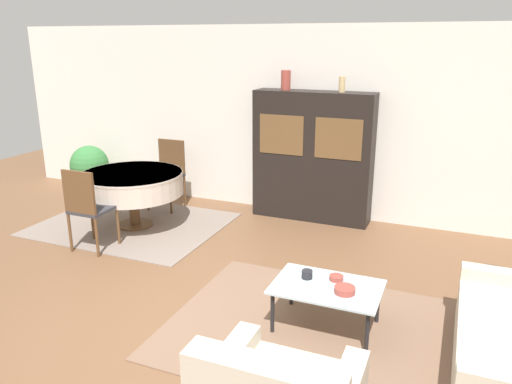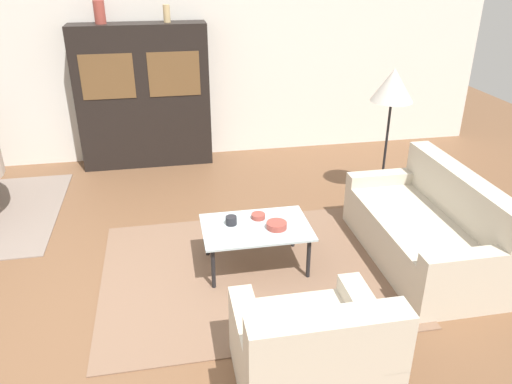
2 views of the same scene
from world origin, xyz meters
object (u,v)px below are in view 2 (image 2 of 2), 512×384
(floor_lamp, at_px, (393,89))
(vase_short, at_px, (167,13))
(coffee_table, at_px, (256,230))
(bowl, at_px, (277,225))
(cup, at_px, (231,220))
(bowl_small, at_px, (258,216))
(vase_tall, at_px, (99,12))
(couch, at_px, (428,230))
(display_cabinet, at_px, (144,97))
(armchair, at_px, (312,354))

(floor_lamp, relative_size, vase_short, 7.28)
(coffee_table, height_order, bowl, bowl)
(cup, bearing_deg, bowl_small, 14.04)
(vase_tall, bearing_deg, floor_lamp, -27.62)
(bowl_small, bearing_deg, couch, -11.28)
(display_cabinet, distance_m, floor_lamp, 3.12)
(bowl, height_order, vase_short, vase_short)
(armchair, relative_size, cup, 9.40)
(bowl_small, bearing_deg, bowl, -58.97)
(bowl_small, bearing_deg, vase_tall, 118.69)
(bowl_small, bearing_deg, coffee_table, -108.60)
(armchair, bearing_deg, coffee_table, 93.30)
(bowl, bearing_deg, couch, -4.02)
(couch, height_order, cup, couch)
(armchair, bearing_deg, bowl_small, 91.33)
(couch, distance_m, vase_short, 3.96)
(bowl, height_order, bowl_small, bowl)
(display_cabinet, relative_size, cup, 18.26)
(floor_lamp, distance_m, vase_tall, 3.53)
(vase_short, bearing_deg, bowl, -74.84)
(armchair, relative_size, coffee_table, 0.99)
(display_cabinet, xyz_separation_m, bowl_small, (1.00, -2.60, -0.47))
(bowl_small, height_order, vase_tall, vase_tall)
(coffee_table, xyz_separation_m, display_cabinet, (-0.96, 2.74, 0.54))
(floor_lamp, bearing_deg, armchair, -121.72)
(coffee_table, distance_m, vase_tall, 3.45)
(armchair, bearing_deg, cup, 100.74)
(floor_lamp, height_order, vase_short, vase_short)
(vase_short, bearing_deg, cup, -81.87)
(armchair, bearing_deg, display_cabinet, 103.90)
(armchair, distance_m, cup, 1.58)
(couch, relative_size, bowl, 9.52)
(armchair, relative_size, vase_tall, 3.51)
(armchair, distance_m, display_cabinet, 4.38)
(armchair, height_order, coffee_table, armchair)
(couch, bearing_deg, display_cabinet, 41.01)
(vase_tall, bearing_deg, armchair, -70.87)
(bowl, bearing_deg, floor_lamp, 38.17)
(coffee_table, bearing_deg, cup, 159.78)
(display_cabinet, distance_m, bowl, 3.06)
(bowl, bearing_deg, bowl_small, 121.03)
(armchair, xyz_separation_m, bowl, (0.09, 1.41, 0.14))
(armchair, height_order, cup, armchair)
(display_cabinet, xyz_separation_m, vase_tall, (-0.42, 0.00, 1.04))
(cup, relative_size, vase_short, 0.48)
(couch, relative_size, cup, 17.21)
(bowl, bearing_deg, armchair, -93.49)
(floor_lamp, xyz_separation_m, bowl_small, (-1.65, -0.99, -0.85))
(coffee_table, relative_size, floor_lamp, 0.63)
(armchair, bearing_deg, couch, 41.44)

